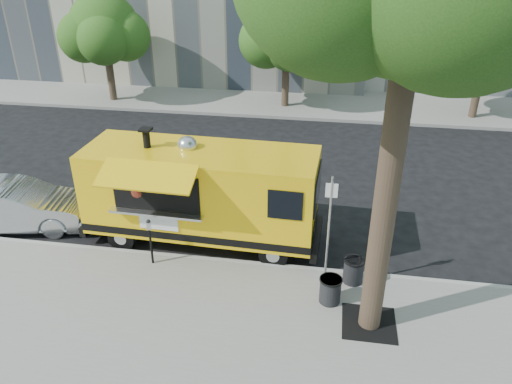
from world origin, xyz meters
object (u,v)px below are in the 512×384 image
far_tree_a (104,28)px  trash_bin_right (353,270)px  far_tree_b (287,30)px  far_tree_c (488,40)px  sedan (17,206)px  trash_bin_left (330,289)px  food_truck (200,193)px  parking_meter (150,236)px  sign_post (329,226)px

far_tree_a → trash_bin_right: bearing=-48.0°
far_tree_b → far_tree_c: size_ratio=1.06×
sedan → trash_bin_left: bearing=-113.3°
far_tree_b → food_truck: bearing=-94.7°
parking_meter → trash_bin_left: (4.69, -0.82, -0.48)m
far_tree_a → parking_meter: 15.59m
far_tree_a → far_tree_b: (9.00, 0.40, 0.06)m
trash_bin_right → far_tree_c: bearing=67.2°
far_tree_a → far_tree_b: size_ratio=0.97×
trash_bin_left → trash_bin_right: 1.03m
far_tree_c → trash_bin_right: 15.21m
trash_bin_right → sedan: bearing=172.5°
trash_bin_left → food_truck: bearing=147.9°
far_tree_b → sign_post: bearing=-79.9°
far_tree_c → far_tree_a: bearing=-179.7°
far_tree_b → sedan: (-6.68, -12.70, -3.11)m
parking_meter → far_tree_c: bearing=51.3°
sign_post → trash_bin_left: 1.49m
food_truck → trash_bin_left: size_ratio=10.32×
parking_meter → trash_bin_right: 5.27m
far_tree_c → parking_meter: (-11.00, -13.75, -2.74)m
food_truck → sedan: bearing=-176.2°
parking_meter → sedan: (-4.68, 1.35, -0.26)m
far_tree_b → sedan: far_tree_b is taller
far_tree_b → sign_post: size_ratio=1.83×
food_truck → trash_bin_left: (3.73, -2.34, -1.05)m
food_truck → trash_bin_left: food_truck is taller
trash_bin_left → parking_meter: bearing=170.1°
far_tree_c → sedan: size_ratio=1.19×
far_tree_c → sedan: (-15.68, -12.40, -3.00)m
far_tree_b → trash_bin_left: bearing=-79.7°
far_tree_c → trash_bin_right: (-5.76, -13.70, -3.22)m
food_truck → far_tree_a: bearing=125.3°
far_tree_c → trash_bin_right: size_ratio=8.00×
far_tree_a → trash_bin_left: 18.89m
food_truck → trash_bin_right: bearing=-17.0°
far_tree_c → trash_bin_left: (-6.31, -14.57, -3.22)m
far_tree_c → parking_meter: bearing=-128.7°
parking_meter → food_truck: (0.97, 1.52, 0.57)m
parking_meter → food_truck: 1.89m
trash_bin_left → trash_bin_right: bearing=57.7°
far_tree_b → trash_bin_right: (3.24, -14.00, -3.34)m
far_tree_c → sedan: far_tree_c is taller
sedan → trash_bin_left: (9.37, -2.17, -0.22)m
parking_meter → sign_post: bearing=-2.5°
sign_post → sedan: 9.43m
far_tree_a → trash_bin_right: 18.59m
far_tree_a → sign_post: far_tree_a is taller
trash_bin_right → trash_bin_left: bearing=-122.3°
sign_post → far_tree_b: bearing=100.1°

